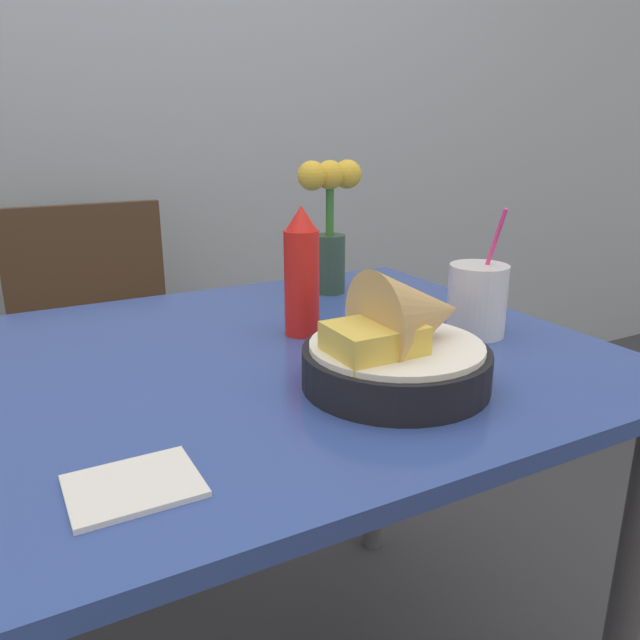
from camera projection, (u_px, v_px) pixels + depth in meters
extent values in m
cube|color=#9EA8B7|center=(101.00, 37.00, 1.76)|extent=(7.00, 0.06, 2.60)
cube|color=#334C9E|center=(279.00, 359.00, 0.96)|extent=(0.96, 0.82, 0.02)
cylinder|color=#4C4C51|center=(626.00, 606.00, 0.96)|extent=(0.05, 0.05, 0.71)
cylinder|color=#4C4C51|center=(1.00, 521.00, 1.17)|extent=(0.05, 0.05, 0.71)
cylinder|color=#4C4C51|center=(375.00, 423.00, 1.55)|extent=(0.05, 0.05, 0.71)
cylinder|color=#473323|center=(52.00, 525.00, 1.38)|extent=(0.03, 0.03, 0.44)
cylinder|color=#473323|center=(208.00, 482.00, 1.54)|extent=(0.03, 0.03, 0.44)
cylinder|color=#473323|center=(36.00, 453.00, 1.68)|extent=(0.03, 0.03, 0.44)
cylinder|color=#473323|center=(168.00, 424.00, 1.85)|extent=(0.03, 0.03, 0.44)
cube|color=#473323|center=(109.00, 385.00, 1.54)|extent=(0.40, 0.40, 0.02)
cube|color=#473323|center=(87.00, 284.00, 1.63)|extent=(0.40, 0.03, 0.42)
cylinder|color=black|center=(396.00, 367.00, 0.82)|extent=(0.25, 0.25, 0.05)
cylinder|color=white|center=(396.00, 346.00, 0.81)|extent=(0.23, 0.23, 0.01)
cone|color=tan|center=(417.00, 316.00, 0.81)|extent=(0.14, 0.14, 0.14)
cube|color=#E5C14C|center=(374.00, 341.00, 0.78)|extent=(0.11, 0.09, 0.04)
cylinder|color=red|center=(302.00, 283.00, 1.01)|extent=(0.06, 0.06, 0.17)
cone|color=red|center=(301.00, 218.00, 0.97)|extent=(0.05, 0.05, 0.04)
cylinder|color=silver|center=(477.00, 300.00, 1.01)|extent=(0.10, 0.10, 0.12)
cylinder|color=black|center=(477.00, 306.00, 1.02)|extent=(0.09, 0.09, 0.10)
cylinder|color=#EA3884|center=(486.00, 268.00, 1.00)|extent=(0.01, 0.07, 0.20)
cylinder|color=#2D4738|center=(329.00, 264.00, 1.27)|extent=(0.06, 0.06, 0.12)
cylinder|color=#33722D|center=(330.00, 208.00, 1.24)|extent=(0.02, 0.02, 0.11)
sphere|color=gold|center=(330.00, 175.00, 1.22)|extent=(0.06, 0.06, 0.06)
sphere|color=gold|center=(312.00, 176.00, 1.20)|extent=(0.06, 0.06, 0.06)
sphere|color=gold|center=(347.00, 174.00, 1.24)|extent=(0.06, 0.06, 0.06)
cube|color=white|center=(134.00, 486.00, 0.59)|extent=(0.12, 0.10, 0.01)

